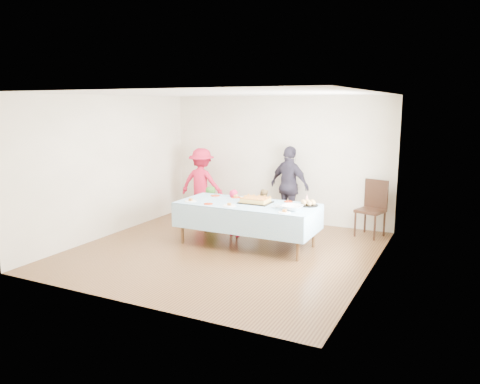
% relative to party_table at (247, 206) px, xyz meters
% --- Properties ---
extents(ground, '(5.00, 5.00, 0.00)m').
position_rel_party_table_xyz_m(ground, '(-0.22, -0.47, -0.72)').
color(ground, '#402412').
rests_on(ground, ground).
extents(room_walls, '(5.04, 5.04, 2.72)m').
position_rel_party_table_xyz_m(room_walls, '(-0.17, -0.46, 1.05)').
color(room_walls, '#BFB49C').
rests_on(room_walls, ground).
extents(party_table, '(2.50, 1.10, 0.78)m').
position_rel_party_table_xyz_m(party_table, '(0.00, 0.00, 0.00)').
color(party_table, '#50371B').
rests_on(party_table, ground).
extents(birthday_cake, '(0.55, 0.42, 0.10)m').
position_rel_party_table_xyz_m(birthday_cake, '(0.12, 0.09, 0.10)').
color(birthday_cake, black).
rests_on(birthday_cake, party_table).
extents(rolls_tray, '(0.34, 0.34, 0.10)m').
position_rel_party_table_xyz_m(rolls_tray, '(1.05, 0.29, 0.10)').
color(rolls_tray, black).
rests_on(rolls_tray, party_table).
extents(punch_bowl, '(0.36, 0.36, 0.09)m').
position_rel_party_table_xyz_m(punch_bowl, '(0.92, -0.17, 0.10)').
color(punch_bowl, silver).
rests_on(punch_bowl, party_table).
extents(party_hat, '(0.10, 0.10, 0.17)m').
position_rel_party_table_xyz_m(party_hat, '(0.96, 0.46, 0.14)').
color(party_hat, white).
rests_on(party_hat, party_table).
extents(fork_pile, '(0.24, 0.18, 0.07)m').
position_rel_party_table_xyz_m(fork_pile, '(0.64, -0.16, 0.09)').
color(fork_pile, white).
rests_on(fork_pile, party_table).
extents(plate_red_far_a, '(0.18, 0.18, 0.01)m').
position_rel_party_table_xyz_m(plate_red_far_a, '(-0.85, 0.34, 0.06)').
color(plate_red_far_a, red).
rests_on(plate_red_far_a, party_table).
extents(plate_red_far_b, '(0.18, 0.18, 0.01)m').
position_rel_party_table_xyz_m(plate_red_far_b, '(-0.42, 0.38, 0.06)').
color(plate_red_far_b, red).
rests_on(plate_red_far_b, party_table).
extents(plate_red_far_c, '(0.17, 0.17, 0.01)m').
position_rel_party_table_xyz_m(plate_red_far_c, '(-0.02, 0.34, 0.06)').
color(plate_red_far_c, red).
rests_on(plate_red_far_c, party_table).
extents(plate_red_far_d, '(0.16, 0.16, 0.01)m').
position_rel_party_table_xyz_m(plate_red_far_d, '(0.62, 0.44, 0.06)').
color(plate_red_far_d, red).
rests_on(plate_red_far_d, party_table).
extents(plate_red_near, '(0.16, 0.16, 0.01)m').
position_rel_party_table_xyz_m(plate_red_near, '(-0.59, -0.38, 0.06)').
color(plate_red_near, red).
rests_on(plate_red_near, party_table).
extents(plate_white_left, '(0.22, 0.22, 0.01)m').
position_rel_party_table_xyz_m(plate_white_left, '(-1.00, -0.31, 0.06)').
color(plate_white_left, white).
rests_on(plate_white_left, party_table).
extents(plate_white_mid, '(0.23, 0.23, 0.01)m').
position_rel_party_table_xyz_m(plate_white_mid, '(-0.18, -0.35, 0.06)').
color(plate_white_mid, white).
rests_on(plate_white_mid, party_table).
extents(plate_white_right, '(0.20, 0.20, 0.01)m').
position_rel_party_table_xyz_m(plate_white_right, '(0.86, -0.40, 0.06)').
color(plate_white_right, white).
rests_on(plate_white_right, party_table).
extents(dining_chair, '(0.58, 0.58, 1.09)m').
position_rel_party_table_xyz_m(dining_chair, '(1.90, 1.67, -0.12)').
color(dining_chair, black).
rests_on(dining_chair, ground).
extents(toddler_left, '(0.38, 0.30, 0.92)m').
position_rel_party_table_xyz_m(toddler_left, '(-0.49, 0.43, -0.26)').
color(toddler_left, '#C41841').
rests_on(toddler_left, ground).
extents(toddler_mid, '(0.48, 0.38, 0.87)m').
position_rel_party_table_xyz_m(toddler_mid, '(-1.21, 0.78, -0.29)').
color(toddler_mid, '#336B23').
rests_on(toddler_mid, ground).
extents(toddler_right, '(0.42, 0.34, 0.81)m').
position_rel_party_table_xyz_m(toddler_right, '(-0.24, 1.28, -0.32)').
color(toddler_right, tan).
rests_on(toddler_right, ground).
extents(adult_left, '(1.05, 0.65, 1.57)m').
position_rel_party_table_xyz_m(adult_left, '(-1.84, 1.49, 0.06)').
color(adult_left, red).
rests_on(adult_left, ground).
extents(adult_right, '(1.06, 0.71, 1.67)m').
position_rel_party_table_xyz_m(adult_right, '(0.16, 1.73, 0.11)').
color(adult_right, '#312C3D').
rests_on(adult_right, ground).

